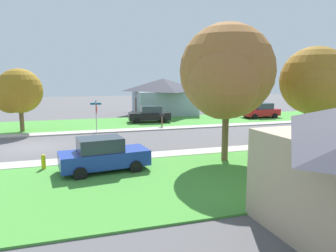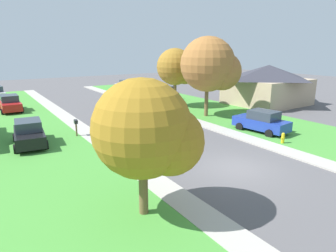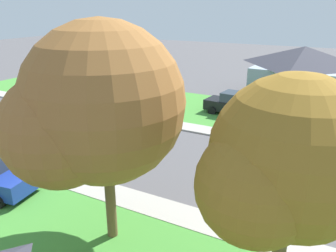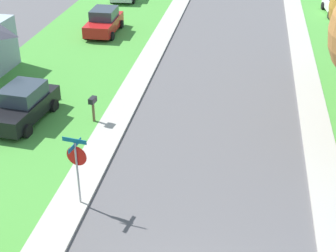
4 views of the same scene
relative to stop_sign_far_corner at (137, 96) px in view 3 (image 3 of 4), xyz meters
The scene contains 11 objects.
ground_plane 6.65m from the stop_sign_far_corner, 47.57° to the right, with size 120.00×120.00×0.00m, color #565456.
sidewalk_east 11.73m from the stop_sign_far_corner, 39.00° to the left, with size 1.40×56.00×0.10m, color #ADA89E.
sidewalk_west 7.53m from the stop_sign_far_corner, 93.11° to the left, with size 1.40×56.00×0.10m, color #ADA89E.
lawn_west 9.09m from the stop_sign_far_corner, 124.95° to the left, with size 8.00×56.00×0.08m, color #479338.
stop_sign_far_corner is the anchor object (origin of this frame).
car_black_far_down_street 7.46m from the stop_sign_far_corner, 128.99° to the left, with size 2.35×4.45×1.76m.
tree_sidewalk_mid 13.38m from the stop_sign_far_corner, 27.70° to the left, with size 5.52×5.13×7.57m.
tree_sidewalk_far 16.76m from the stop_sign_far_corner, 45.33° to the left, with size 4.31×4.01×6.50m.
tree_sidewalk_near 6.81m from the stop_sign_far_corner, 107.95° to the right, with size 4.07×3.78×5.46m.
house_left_setback 15.51m from the stop_sign_far_corner, 142.69° to the left, with size 9.43×8.30×4.60m.
mailbox 6.35m from the stop_sign_far_corner, 102.42° to the left, with size 0.30×0.51×1.31m.
Camera 3 is at (14.81, 17.42, 7.83)m, focal length 35.56 mm.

